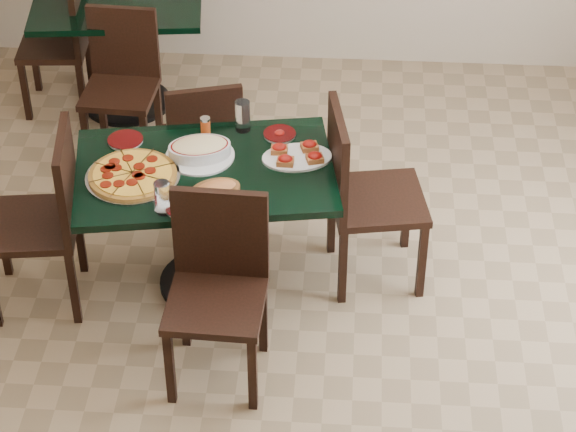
# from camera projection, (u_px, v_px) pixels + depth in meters

# --- Properties ---
(floor) EXTENTS (5.50, 5.50, 0.00)m
(floor) POSITION_uv_depth(u_px,v_px,m) (272.00, 329.00, 5.68)
(floor) COLOR #81694A
(floor) RESTS_ON ground
(main_table) EXTENTS (1.38, 1.01, 0.75)m
(main_table) POSITION_uv_depth(u_px,v_px,m) (206.00, 198.00, 5.60)
(main_table) COLOR black
(main_table) RESTS_ON floor
(back_table) EXTENTS (1.12, 0.87, 0.75)m
(back_table) POSITION_uv_depth(u_px,v_px,m) (120.00, 33.00, 7.04)
(back_table) COLOR black
(back_table) RESTS_ON floor
(chair_far) EXTENTS (0.50, 0.50, 0.88)m
(chair_far) POSITION_uv_depth(u_px,v_px,m) (204.00, 140.00, 6.15)
(chair_far) COLOR black
(chair_far) RESTS_ON floor
(chair_near) EXTENTS (0.46, 0.46, 0.95)m
(chair_near) POSITION_uv_depth(u_px,v_px,m) (218.00, 278.00, 5.17)
(chair_near) COLOR black
(chair_near) RESTS_ON floor
(chair_right) EXTENTS (0.55, 0.55, 1.01)m
(chair_right) POSITION_uv_depth(u_px,v_px,m) (360.00, 188.00, 5.67)
(chair_right) COLOR black
(chair_right) RESTS_ON floor
(chair_left) EXTENTS (0.52, 0.52, 0.99)m
(chair_left) POSITION_uv_depth(u_px,v_px,m) (47.00, 211.00, 5.54)
(chair_left) COLOR black
(chair_left) RESTS_ON floor
(back_chair_near) EXTENTS (0.44, 0.44, 0.90)m
(back_chair_near) POSITION_uv_depth(u_px,v_px,m) (122.00, 75.00, 6.68)
(back_chair_near) COLOR black
(back_chair_near) RESTS_ON floor
(back_chair_left) EXTENTS (0.45, 0.45, 0.90)m
(back_chair_left) POSITION_uv_depth(u_px,v_px,m) (65.00, 36.00, 7.06)
(back_chair_left) COLOR black
(back_chair_left) RESTS_ON floor
(pepperoni_pizza) EXTENTS (0.46, 0.46, 0.04)m
(pepperoni_pizza) POSITION_uv_depth(u_px,v_px,m) (133.00, 175.00, 5.42)
(pepperoni_pizza) COLOR silver
(pepperoni_pizza) RESTS_ON main_table
(lasagna_casserole) EXTENTS (0.35, 0.34, 0.09)m
(lasagna_casserole) POSITION_uv_depth(u_px,v_px,m) (200.00, 149.00, 5.54)
(lasagna_casserole) COLOR silver
(lasagna_casserole) RESTS_ON main_table
(bread_basket) EXTENTS (0.29, 0.26, 0.10)m
(bread_basket) POSITION_uv_depth(u_px,v_px,m) (215.00, 192.00, 5.27)
(bread_basket) COLOR brown
(bread_basket) RESTS_ON main_table
(bruschetta_platter) EXTENTS (0.39, 0.31, 0.05)m
(bruschetta_platter) POSITION_uv_depth(u_px,v_px,m) (297.00, 155.00, 5.54)
(bruschetta_platter) COLOR silver
(bruschetta_platter) RESTS_ON main_table
(side_plate_near) EXTENTS (0.20, 0.20, 0.02)m
(side_plate_near) POSITION_uv_depth(u_px,v_px,m) (186.00, 207.00, 5.24)
(side_plate_near) COLOR silver
(side_plate_near) RESTS_ON main_table
(side_plate_far_r) EXTENTS (0.17, 0.17, 0.03)m
(side_plate_far_r) POSITION_uv_depth(u_px,v_px,m) (280.00, 134.00, 5.72)
(side_plate_far_r) COLOR silver
(side_plate_far_r) RESTS_ON main_table
(side_plate_far_l) EXTENTS (0.18, 0.18, 0.02)m
(side_plate_far_l) POSITION_uv_depth(u_px,v_px,m) (125.00, 140.00, 5.67)
(side_plate_far_l) COLOR silver
(side_plate_far_l) RESTS_ON main_table
(napkin_setting) EXTENTS (0.15, 0.15, 0.01)m
(napkin_setting) POSITION_uv_depth(u_px,v_px,m) (173.00, 202.00, 5.28)
(napkin_setting) COLOR silver
(napkin_setting) RESTS_ON main_table
(water_glass_a) EXTENTS (0.08, 0.08, 0.17)m
(water_glass_a) POSITION_uv_depth(u_px,v_px,m) (243.00, 116.00, 5.71)
(water_glass_a) COLOR white
(water_glass_a) RESTS_ON main_table
(water_glass_b) EXTENTS (0.08, 0.08, 0.16)m
(water_glass_b) POSITION_uv_depth(u_px,v_px,m) (163.00, 197.00, 5.17)
(water_glass_b) COLOR white
(water_glass_b) RESTS_ON main_table
(pepper_shaker) EXTENTS (0.05, 0.05, 0.09)m
(pepper_shaker) POSITION_uv_depth(u_px,v_px,m) (205.00, 125.00, 5.71)
(pepper_shaker) COLOR #AA3A12
(pepper_shaker) RESTS_ON main_table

